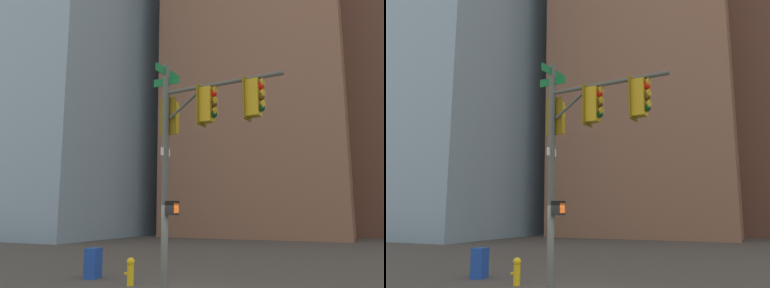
{
  "view_description": "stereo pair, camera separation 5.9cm",
  "coord_description": "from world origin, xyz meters",
  "views": [
    {
      "loc": [
        -4.89,
        9.85,
        2.3
      ],
      "look_at": [
        -0.4,
        -0.25,
        4.22
      ],
      "focal_mm": 36.88,
      "sensor_mm": 36.0,
      "label": 1
    },
    {
      "loc": [
        -4.94,
        9.82,
        2.3
      ],
      "look_at": [
        -0.4,
        -0.25,
        4.22
      ],
      "focal_mm": 36.88,
      "sensor_mm": 36.0,
      "label": 2
    }
  ],
  "objects": [
    {
      "name": "building_brick_farside",
      "position": [
        37.08,
        -43.6,
        27.48
      ],
      "size": [
        21.5,
        14.09,
        54.96
      ],
      "primitive_type": "cube",
      "color": "brown",
      "rests_on": "ground_plane"
    },
    {
      "name": "building_brick_nearside",
      "position": [
        -7.17,
        -40.85,
        23.27
      ],
      "size": [
        23.58,
        20.37,
        46.54
      ],
      "primitive_type": "cube",
      "color": "brown",
      "rests_on": "ground_plane"
    },
    {
      "name": "signal_pole_assembly",
      "position": [
        -0.41,
        -0.31,
        4.62
      ],
      "size": [
        4.06,
        1.16,
        6.78
      ],
      "rotation": [
        0.0,
        0.0,
        3.04
      ],
      "color": "#4C514C",
      "rests_on": "ground_plane"
    },
    {
      "name": "fire_hydrant",
      "position": [
        2.25,
        -1.34,
        0.47
      ],
      "size": [
        0.34,
        0.26,
        0.87
      ],
      "color": "gold",
      "rests_on": "ground_plane"
    },
    {
      "name": "building_brick_midblock",
      "position": [
        5.01,
        -32.15,
        17.39
      ],
      "size": [
        17.26,
        17.33,
        34.77
      ],
      "primitive_type": "cube",
      "color": "#845B47",
      "rests_on": "ground_plane"
    },
    {
      "name": "newspaper_box",
      "position": [
        4.22,
        -1.98,
        0.53
      ],
      "size": [
        0.53,
        0.63,
        1.05
      ],
      "primitive_type": "cube",
      "rotation": [
        0.0,
        0.0,
        0.18
      ],
      "color": "#193FA5",
      "rests_on": "ground_plane"
    }
  ]
}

